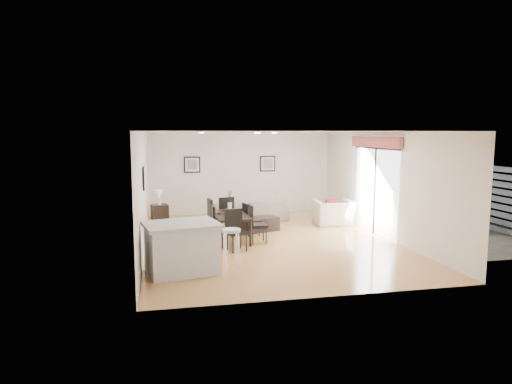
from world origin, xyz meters
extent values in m
plane|color=tan|center=(0.00, 0.00, 0.00)|extent=(8.00, 8.00, 0.00)
cube|color=white|center=(0.00, 4.00, 1.35)|extent=(6.00, 0.04, 2.70)
cube|color=white|center=(0.00, -4.00, 1.35)|extent=(6.00, 0.04, 2.70)
cube|color=white|center=(-3.00, 0.00, 1.35)|extent=(0.04, 8.00, 2.70)
cube|color=white|center=(3.00, 0.00, 1.35)|extent=(0.04, 8.00, 2.70)
cube|color=white|center=(0.00, 0.00, 2.70)|extent=(6.00, 8.00, 0.02)
imported|color=gray|center=(0.10, 2.79, 0.32)|extent=(2.27, 1.01, 0.65)
imported|color=beige|center=(2.31, 1.57, 0.36)|extent=(1.15, 1.01, 0.71)
imported|color=#3A5524|center=(5.48, -0.38, 0.33)|extent=(0.70, 0.65, 0.66)
imported|color=#3A5524|center=(5.84, 0.67, 0.31)|extent=(0.45, 0.45, 0.62)
cube|color=black|center=(-0.94, 0.27, 0.64)|extent=(0.88, 1.64, 0.05)
cylinder|color=black|center=(-1.24, -0.50, 0.31)|extent=(0.06, 0.06, 0.61)
cylinder|color=black|center=(-1.32, 0.99, 0.31)|extent=(0.06, 0.06, 0.61)
cylinder|color=black|center=(-0.55, -0.46, 0.31)|extent=(0.06, 0.06, 0.61)
cylinder|color=black|center=(-0.63, 1.03, 0.31)|extent=(0.06, 0.06, 0.61)
cube|color=black|center=(-1.58, -0.13, 0.43)|extent=(0.44, 0.44, 0.07)
cube|color=black|center=(-1.39, -0.14, 0.70)|extent=(0.07, 0.43, 0.51)
cylinder|color=black|center=(-1.74, 0.04, 0.20)|extent=(0.03, 0.03, 0.39)
cylinder|color=black|center=(-1.40, 0.03, 0.20)|extent=(0.03, 0.03, 0.39)
cylinder|color=black|center=(-1.75, -0.29, 0.20)|extent=(0.03, 0.03, 0.39)
cylinder|color=black|center=(-1.41, -0.30, 0.20)|extent=(0.03, 0.03, 0.39)
cube|color=black|center=(-1.58, 0.67, 0.45)|extent=(0.49, 0.49, 0.08)
cube|color=black|center=(-1.38, 0.69, 0.73)|extent=(0.10, 0.45, 0.53)
cylinder|color=black|center=(-1.77, 0.82, 0.20)|extent=(0.03, 0.03, 0.41)
cylinder|color=black|center=(-1.42, 0.86, 0.20)|extent=(0.03, 0.03, 0.41)
cylinder|color=black|center=(-1.73, 0.48, 0.20)|extent=(0.03, 0.03, 0.41)
cylinder|color=black|center=(-1.39, 0.51, 0.20)|extent=(0.03, 0.03, 0.41)
cube|color=black|center=(-0.30, -0.13, 0.42)|extent=(0.43, 0.43, 0.07)
cube|color=black|center=(-0.48, -0.13, 0.69)|extent=(0.06, 0.42, 0.51)
cylinder|color=black|center=(-0.14, -0.30, 0.19)|extent=(0.03, 0.03, 0.39)
cylinder|color=black|center=(-0.47, -0.30, 0.19)|extent=(0.03, 0.03, 0.39)
cylinder|color=black|center=(-0.13, 0.03, 0.19)|extent=(0.03, 0.03, 0.39)
cylinder|color=black|center=(-0.46, 0.04, 0.19)|extent=(0.03, 0.03, 0.39)
cube|color=black|center=(-0.30, 0.67, 0.38)|extent=(0.46, 0.46, 0.07)
cube|color=black|center=(-0.46, 0.63, 0.63)|extent=(0.13, 0.39, 0.46)
cylinder|color=black|center=(-0.12, 0.55, 0.18)|extent=(0.03, 0.03, 0.35)
cylinder|color=black|center=(-0.41, 0.49, 0.18)|extent=(0.03, 0.03, 0.35)
cylinder|color=black|center=(-0.18, 0.85, 0.18)|extent=(0.03, 0.03, 0.35)
cylinder|color=black|center=(-0.48, 0.78, 0.18)|extent=(0.03, 0.03, 0.35)
cube|color=black|center=(-0.94, -0.80, 0.42)|extent=(0.51, 0.51, 0.07)
cube|color=black|center=(-0.98, -0.62, 0.69)|extent=(0.42, 0.16, 0.51)
cylinder|color=black|center=(-1.06, -1.00, 0.19)|extent=(0.03, 0.03, 0.39)
cylinder|color=black|center=(-1.14, -0.68, 0.19)|extent=(0.03, 0.03, 0.39)
cylinder|color=black|center=(-0.74, -0.92, 0.19)|extent=(0.03, 0.03, 0.39)
cylinder|color=black|center=(-0.82, -0.60, 0.19)|extent=(0.03, 0.03, 0.39)
cube|color=black|center=(-0.94, 1.33, 0.43)|extent=(0.53, 0.53, 0.08)
cube|color=black|center=(-0.89, 1.15, 0.70)|extent=(0.43, 0.17, 0.52)
cylinder|color=black|center=(-0.82, 1.54, 0.20)|extent=(0.03, 0.03, 0.39)
cylinder|color=black|center=(-0.73, 1.21, 0.20)|extent=(0.03, 0.03, 0.39)
cylinder|color=black|center=(-1.15, 1.45, 0.20)|extent=(0.03, 0.03, 0.39)
cylinder|color=black|center=(-1.06, 1.13, 0.20)|extent=(0.03, 0.03, 0.39)
cylinder|color=white|center=(-0.94, 0.27, 0.81)|extent=(0.10, 0.10, 0.29)
cylinder|color=#312415|center=(-0.69, 0.27, 0.67)|extent=(0.28, 0.28, 0.01)
cylinder|color=black|center=(-0.69, 0.27, 0.69)|extent=(0.15, 0.15, 0.04)
cylinder|color=#312415|center=(-0.94, 0.72, 0.67)|extent=(0.28, 0.28, 0.01)
cylinder|color=black|center=(-0.94, 0.72, 0.69)|extent=(0.15, 0.15, 0.04)
cylinder|color=#312415|center=(-1.19, 0.27, 0.67)|extent=(0.28, 0.28, 0.01)
cylinder|color=black|center=(-1.19, 0.27, 0.69)|extent=(0.15, 0.15, 0.04)
cylinder|color=#312415|center=(-0.94, -0.18, 0.67)|extent=(0.28, 0.28, 0.01)
cylinder|color=black|center=(-0.94, -0.18, 0.69)|extent=(0.15, 0.15, 0.04)
cube|color=black|center=(0.04, 1.19, 0.19)|extent=(1.07, 0.84, 0.38)
cube|color=black|center=(-2.66, 2.58, 0.30)|extent=(0.53, 0.53, 0.60)
cylinder|color=white|center=(-2.66, 2.58, 0.69)|extent=(0.10, 0.10, 0.18)
cone|color=white|center=(-2.66, 2.58, 0.91)|extent=(0.22, 0.22, 0.25)
cube|color=maroon|center=(2.21, 1.47, 0.59)|extent=(0.37, 0.18, 0.36)
cube|color=silver|center=(-2.23, -2.17, 0.45)|extent=(1.44, 1.19, 0.90)
cube|color=#B4B4B6|center=(-2.23, -2.17, 0.94)|extent=(1.57, 1.32, 0.06)
cylinder|color=silver|center=(-1.27, -2.17, 0.78)|extent=(0.37, 0.37, 0.05)
cylinder|color=silver|center=(-1.15, -2.04, 0.39)|extent=(0.03, 0.03, 0.78)
cylinder|color=silver|center=(-1.40, -2.04, 0.39)|extent=(0.03, 0.03, 0.78)
cylinder|color=silver|center=(-1.40, -2.29, 0.39)|extent=(0.03, 0.03, 0.78)
cylinder|color=silver|center=(-1.15, -2.29, 0.39)|extent=(0.03, 0.03, 0.78)
cube|color=black|center=(-1.60, 3.97, 1.65)|extent=(0.52, 0.03, 0.52)
cube|color=white|center=(-1.60, 3.97, 1.65)|extent=(0.44, 0.04, 0.44)
cube|color=#5D5E58|center=(-1.60, 3.97, 1.65)|extent=(0.30, 0.04, 0.30)
cube|color=black|center=(0.90, 3.97, 1.65)|extent=(0.52, 0.03, 0.52)
cube|color=white|center=(0.90, 3.97, 1.65)|extent=(0.44, 0.04, 0.44)
cube|color=#5D5E58|center=(0.90, 3.97, 1.65)|extent=(0.30, 0.04, 0.30)
cube|color=black|center=(-2.97, -0.20, 1.65)|extent=(0.03, 0.52, 0.52)
cube|color=white|center=(-2.97, -0.20, 1.65)|extent=(0.04, 0.44, 0.44)
cube|color=#5D5E58|center=(-2.97, -0.20, 1.65)|extent=(0.04, 0.30, 0.30)
cube|color=white|center=(2.98, 0.30, 1.12)|extent=(0.02, 2.40, 2.25)
cube|color=black|center=(2.96, 0.30, 1.12)|extent=(0.03, 0.05, 2.25)
cube|color=black|center=(2.96, 0.30, 2.27)|extent=(0.03, 2.50, 0.05)
cube|color=maroon|center=(2.92, 0.30, 2.43)|extent=(0.10, 2.70, 0.28)
plane|color=gray|center=(5.00, 0.30, 0.00)|extent=(6.00, 6.00, 0.00)
cube|color=#2A2A2C|center=(6.20, 0.30, 0.90)|extent=(0.08, 5.50, 1.80)
cube|color=brown|center=(6.05, 2.70, 1.00)|extent=(0.35, 0.35, 2.00)
camera|label=1|loc=(-2.58, -10.80, 2.67)|focal=32.00mm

